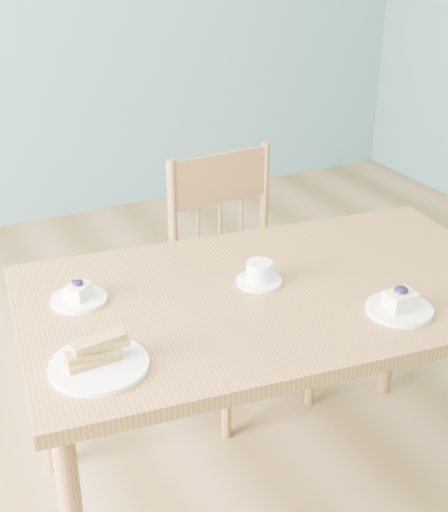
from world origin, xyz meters
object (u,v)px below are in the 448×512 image
at_px(dining_table, 273,313).
at_px(coffee_cup, 259,274).
at_px(biscotti_plate, 98,359).
at_px(cheesecake_plate_far, 79,296).
at_px(dining_chair, 239,282).
at_px(cheesecake_plate_near, 400,305).

height_order(dining_table, coffee_cup, coffee_cup).
height_order(coffee_cup, biscotti_plate, biscotti_plate).
distance_m(cheesecake_plate_far, biscotti_plate, 0.32).
relative_size(dining_chair, coffee_cup, 7.24).
bearing_deg(dining_table, cheesecake_plate_far, 167.07).
relative_size(dining_chair, cheesecake_plate_far, 6.17).
height_order(dining_table, cheesecake_plate_far, cheesecake_plate_far).
relative_size(dining_table, cheesecake_plate_near, 8.46).
bearing_deg(cheesecake_plate_far, dining_table, -20.23).
bearing_deg(dining_chair, biscotti_plate, -141.15).
bearing_deg(cheesecake_plate_near, cheesecake_plate_far, 149.21).
height_order(cheesecake_plate_far, biscotti_plate, biscotti_plate).
xyz_separation_m(dining_table, coffee_cup, (-0.02, 0.05, 0.10)).
bearing_deg(dining_table, dining_chair, 78.77).
xyz_separation_m(dining_table, dining_chair, (0.17, 0.52, -0.19)).
bearing_deg(cheesecake_plate_near, biscotti_plate, 171.61).
relative_size(cheesecake_plate_far, biscotti_plate, 0.65).
distance_m(coffee_cup, biscotti_plate, 0.56).
relative_size(dining_table, biscotti_plate, 6.41).
xyz_separation_m(coffee_cup, biscotti_plate, (-0.53, -0.19, -0.00)).
distance_m(dining_chair, coffee_cup, 0.58).
distance_m(dining_chair, biscotti_plate, 1.01).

